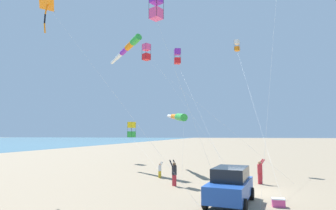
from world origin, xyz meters
TOP-DOWN VIEW (x-y plane):
  - ground_plane at (0.00, 0.00)m, footprint 600.00×600.00m
  - parked_car at (-1.10, -3.36)m, footprint 2.65×4.55m
  - cooler_box at (1.24, -3.48)m, footprint 0.62×0.42m
  - person_adult_flyer at (-5.01, 0.91)m, footprint 0.65×0.62m
  - person_child_green_jacket at (-6.94, 4.25)m, footprint 0.47×0.47m
  - person_child_grey_jacket at (0.97, 3.09)m, footprint 0.61×0.51m
  - kite_box_long_streamer_right at (-0.25, 12.42)m, footprint 2.16×15.59m
  - kite_box_white_trailing at (-5.51, -2.20)m, footprint 4.44×0.96m
  - kite_box_red_high_left at (-8.34, 4.70)m, footprint 12.15×1.71m
  - kite_windsock_checkered_midright at (-12.14, 9.87)m, footprint 15.11×11.77m
  - kite_windsock_magenta_far_left at (-6.22, 8.43)m, footprint 3.49×9.93m
  - kite_box_orange_high_right at (-13.62, 15.21)m, footprint 7.44×10.85m
  - kite_delta_striped_overhead at (-13.90, -1.70)m, footprint 12.39×3.98m
  - kite_box_small_distant at (-6.64, 10.48)m, footprint 6.27×11.99m

SIDE VIEW (x-z plane):
  - ground_plane at x=0.00m, z-range 0.00..0.00m
  - cooler_box at x=1.24m, z-range 0.00..0.42m
  - person_child_green_jacket at x=-6.94m, z-range 0.06..1.38m
  - parked_car at x=-1.10m, z-range 0.03..1.88m
  - person_adult_flyer at x=-5.01m, z-range 0.08..1.88m
  - person_child_grey_jacket at x=0.97m, z-range 0.08..1.90m
  - kite_box_orange_high_right at x=-13.62m, z-range 1.62..6.83m
  - kite_windsock_magenta_far_left at x=-6.22m, z-range 2.39..8.29m
  - kite_box_red_high_left at x=-8.34m, z-range 5.12..16.87m
  - kite_box_white_trailing at x=-5.51m, z-range 5.47..18.15m
  - kite_box_small_distant at x=-6.64m, z-range 5.63..18.56m
  - kite_delta_striped_overhead at x=-13.90m, z-range 6.29..19.78m
  - kite_windsock_checkered_midright at x=-12.14m, z-range 6.23..20.49m
  - kite_box_long_streamer_right at x=-0.25m, z-range 6.39..20.51m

